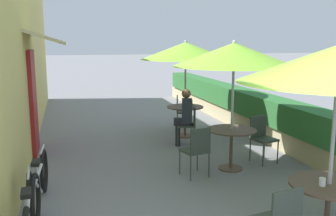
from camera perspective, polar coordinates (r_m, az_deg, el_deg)
The scene contains 16 objects.
cafe_facade_wall at distance 8.54m, azimuth -21.03°, elevation 8.27°, with size 0.98×13.55×4.20m.
planter_hedge at distance 9.80m, azimuth 12.12°, elevation -0.26°, with size 0.60×12.55×1.01m.
patio_table_near at distance 4.62m, azimuth 23.23°, elevation -12.54°, with size 0.87×0.87×0.73m.
coffee_cup_near at distance 4.45m, azimuth 22.45°, elevation -10.36°, with size 0.07×0.07×0.09m.
patio_table_mid at distance 6.78m, azimuth 9.64°, elevation -4.63°, with size 0.87×0.87×0.73m.
patio_umbrella_mid at distance 6.56m, azimuth 10.03°, elevation 8.01°, with size 2.12×2.12×2.29m.
cafe_chair_mid_left at distance 6.30m, azimuth 4.41°, elevation -6.09°, with size 0.48×0.48×0.87m.
cafe_chair_mid_right at distance 7.33m, azimuth 14.08°, elevation -4.02°, with size 0.48×0.48×0.87m.
patio_table_far at distance 8.97m, azimuth 2.62°, elevation -0.84°, with size 0.87×0.87×0.73m.
patio_umbrella_far at distance 8.81m, azimuth 2.70°, elevation 8.69°, with size 2.12×2.12×2.29m.
cafe_chair_far_left at distance 9.74m, azimuth 2.05°, elevation -0.21°, with size 0.50×0.50×0.87m.
cafe_chair_far_right at distance 8.23m, azimuth 3.30°, elevation -2.18°, with size 0.50×0.50×0.87m.
seated_patron_far_right at distance 8.19m, azimuth 2.53°, elevation -1.02°, with size 0.47×0.42×1.25m.
coffee_cup_far at distance 8.96m, azimuth 3.06°, elevation 0.55°, with size 0.07×0.07×0.09m.
bicycle_leaning at distance 4.61m, azimuth -20.39°, elevation -15.19°, with size 0.16×1.76×0.77m.
bicycle_second at distance 5.57m, azimuth -18.93°, elevation -10.69°, with size 0.14×1.74×0.76m.
Camera 1 is at (-1.74, -1.86, 2.28)m, focal length 40.00 mm.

